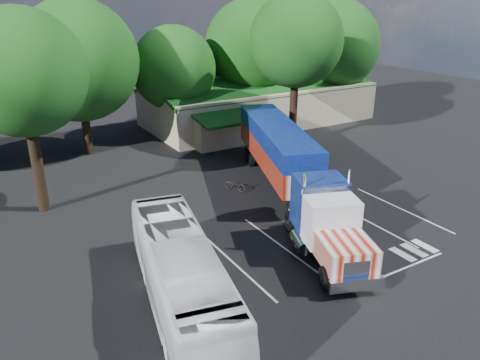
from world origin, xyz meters
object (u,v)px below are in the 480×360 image
bicycle (235,185)px  tour_bus (181,275)px  semi_truck (287,161)px  silver_sedan (207,139)px  woman (306,226)px

bicycle → tour_bus: 13.65m
semi_truck → silver_sedan: semi_truck is taller
tour_bus → semi_truck: bearing=45.9°
silver_sedan → woman: bearing=-169.8°
semi_truck → silver_sedan: 13.37m
tour_bus → silver_sedan: size_ratio=3.04×
bicycle → silver_sedan: size_ratio=0.43×
woman → bicycle: 8.38m
silver_sedan → bicycle: bearing=-176.6°
bicycle → tour_bus: bearing=-157.5°
woman → silver_sedan: size_ratio=0.44×
woman → tour_bus: tour_bus is taller
semi_truck → tour_bus: bearing=-125.5°
semi_truck → bicycle: semi_truck is taller
semi_truck → woman: semi_truck is taller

